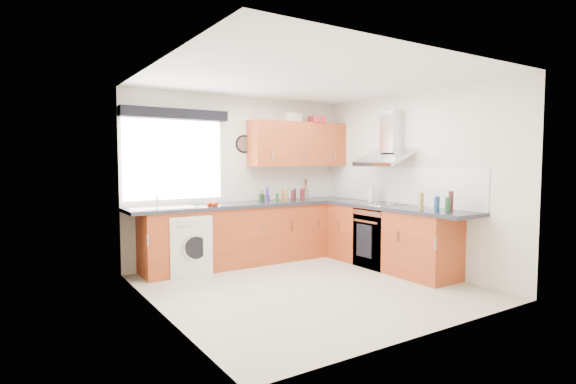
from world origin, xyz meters
TOP-DOWN VIEW (x-y plane):
  - ground_plane at (0.00, 0.00)m, footprint 3.60×3.60m
  - ceiling at (0.00, 0.00)m, footprint 3.60×3.60m
  - wall_back at (0.00, 1.80)m, footprint 3.60×0.02m
  - wall_front at (0.00, -1.80)m, footprint 3.60×0.02m
  - wall_left at (-1.80, 0.00)m, footprint 0.02×3.60m
  - wall_right at (1.80, 0.00)m, footprint 0.02×3.60m
  - window at (-1.05, 1.79)m, footprint 1.40×0.02m
  - window_blind at (-1.05, 1.70)m, footprint 1.50×0.18m
  - splashback at (1.79, 0.30)m, footprint 0.01×3.00m
  - base_cab_back at (-0.10, 1.51)m, footprint 3.00×0.58m
  - base_cab_corner at (1.50, 1.50)m, footprint 0.60×0.60m
  - base_cab_right at (1.51, 0.15)m, footprint 0.58×2.10m
  - worktop_back at (0.00, 1.50)m, footprint 3.60×0.62m
  - worktop_right at (1.50, 0.00)m, footprint 0.62×2.42m
  - sink at (-1.33, 1.50)m, footprint 0.84×0.46m
  - oven at (1.50, 0.30)m, footprint 0.56×0.58m
  - hob_plate at (1.50, 0.30)m, footprint 0.52×0.52m
  - extractor_hood at (1.60, 0.30)m, footprint 0.52×0.78m
  - upper_cabinets at (0.95, 1.62)m, footprint 1.70×0.35m
  - washing_machine at (-1.00, 1.40)m, footprint 0.64×0.63m
  - wall_clock at (0.05, 1.78)m, footprint 0.28×0.04m
  - casserole at (0.83, 1.72)m, footprint 0.39×0.32m
  - storage_box at (1.23, 1.52)m, footprint 0.23×0.20m
  - utensil_pot at (1.15, 1.70)m, footprint 0.10×0.10m
  - kitchen_roll at (1.62, 0.63)m, footprint 0.11×0.11m
  - tomato_cluster at (-0.69, 1.30)m, footprint 0.16×0.16m
  - jar_0 at (0.39, 1.37)m, footprint 0.04×0.04m
  - jar_1 at (0.23, 1.56)m, footprint 0.07×0.07m
  - jar_2 at (0.82, 1.54)m, footprint 0.04×0.04m
  - jar_3 at (0.49, 1.36)m, footprint 0.04×0.04m
  - jar_4 at (0.25, 1.43)m, footprint 0.05×0.05m
  - jar_5 at (0.25, 1.47)m, footprint 0.04×0.04m
  - jar_6 at (0.71, 1.43)m, footprint 0.06×0.06m
  - jar_7 at (0.28, 1.64)m, footprint 0.04×0.04m
  - jar_8 at (0.60, 1.47)m, footprint 0.05×0.05m
  - jar_9 at (0.25, 1.58)m, footprint 0.05×0.05m
  - jar_10 at (0.29, 1.49)m, footprint 0.07×0.07m
  - jar_11 at (0.93, 1.48)m, footprint 0.08×0.08m
  - bottle_0 at (1.43, -0.73)m, footprint 0.07×0.07m
  - bottle_1 at (1.39, -0.93)m, footprint 0.06×0.06m
  - bottle_2 at (1.53, -0.86)m, footprint 0.06×0.06m
  - bottle_3 at (1.38, -0.53)m, footprint 0.06×0.06m

SIDE VIEW (x-z plane):
  - ground_plane at x=0.00m, z-range 0.00..0.00m
  - washing_machine at x=-1.00m, z-range 0.00..0.80m
  - oven at x=1.50m, z-range 0.00..0.85m
  - base_cab_back at x=-0.10m, z-range 0.00..0.86m
  - base_cab_corner at x=1.50m, z-range 0.00..0.86m
  - base_cab_right at x=1.51m, z-range 0.00..0.86m
  - worktop_back at x=0.00m, z-range 0.86..0.91m
  - worktop_right at x=1.50m, z-range 0.86..0.91m
  - hob_plate at x=1.50m, z-range 0.91..0.92m
  - tomato_cluster at x=-0.69m, z-range 0.91..0.98m
  - sink at x=-1.33m, z-range 0.90..1.00m
  - jar_10 at x=0.29m, z-range 0.91..1.01m
  - jar_5 at x=0.25m, z-range 0.91..1.02m
  - jar_1 at x=0.23m, z-range 0.91..1.03m
  - utensil_pot at x=1.15m, z-range 0.91..1.04m
  - jar_0 at x=0.39m, z-range 0.91..1.05m
  - jar_7 at x=0.28m, z-range 0.91..1.06m
  - jar_6 at x=0.71m, z-range 0.91..1.07m
  - jar_9 at x=0.25m, z-range 0.91..1.09m
  - jar_11 at x=0.93m, z-range 0.91..1.09m
  - jar_3 at x=0.49m, z-range 0.91..1.09m
  - jar_2 at x=0.82m, z-range 0.91..1.09m
  - bottle_0 at x=1.43m, z-range 0.91..1.09m
  - bottle_1 at x=1.39m, z-range 0.91..1.10m
  - jar_8 at x=0.60m, z-range 0.91..1.12m
  - bottle_3 at x=1.38m, z-range 0.91..1.13m
  - jar_4 at x=0.25m, z-range 0.91..1.14m
  - kitchen_roll at x=1.62m, z-range 0.91..1.14m
  - bottle_2 at x=1.53m, z-range 0.91..1.16m
  - splashback at x=1.79m, z-range 0.91..1.45m
  - wall_back at x=0.00m, z-range 0.00..2.50m
  - wall_front at x=0.00m, z-range 0.00..2.50m
  - wall_left at x=-1.80m, z-range 0.00..2.50m
  - wall_right at x=1.80m, z-range 0.00..2.50m
  - window at x=-1.05m, z-range 1.00..2.10m
  - extractor_hood at x=1.60m, z-range 1.44..2.10m
  - wall_clock at x=0.05m, z-range 1.65..1.93m
  - upper_cabinets at x=0.95m, z-range 1.45..2.15m
  - window_blind at x=-1.05m, z-range 2.11..2.25m
  - storage_box at x=1.23m, z-range 2.15..2.25m
  - casserole at x=0.83m, z-range 2.15..2.29m
  - ceiling at x=0.00m, z-range 2.49..2.51m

